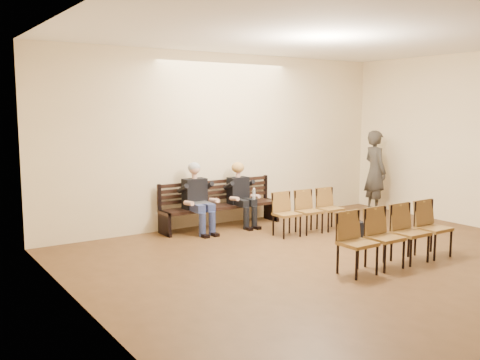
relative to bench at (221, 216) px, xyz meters
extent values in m
plane|color=brown|center=(0.29, -4.65, -0.23)|extent=(10.00, 10.00, 0.00)
cube|color=beige|center=(0.29, 0.35, 1.52)|extent=(8.00, 0.02, 3.50)
cube|color=beige|center=(-3.71, -4.65, 1.52)|extent=(0.02, 10.00, 3.50)
cube|color=white|center=(0.29, -4.65, 3.27)|extent=(8.00, 10.00, 0.02)
cube|color=black|center=(0.00, 0.00, 0.00)|extent=(2.60, 0.90, 0.45)
cube|color=#B7B8BC|center=(-0.62, -0.25, 0.35)|extent=(0.41, 0.36, 0.26)
cylinder|color=silver|center=(0.53, -0.40, 0.34)|extent=(0.08, 0.08, 0.23)
cube|color=black|center=(1.64, -2.07, -0.09)|extent=(0.44, 0.38, 0.28)
imported|color=#322E29|center=(3.79, -0.60, 0.86)|extent=(0.70, 0.90, 2.17)
cube|color=brown|center=(1.14, -1.37, 0.19)|extent=(1.51, 0.52, 0.83)
cube|color=brown|center=(0.86, -3.74, 0.23)|extent=(2.21, 0.50, 0.91)
camera|label=1|loc=(-5.56, -9.03, 2.15)|focal=40.00mm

